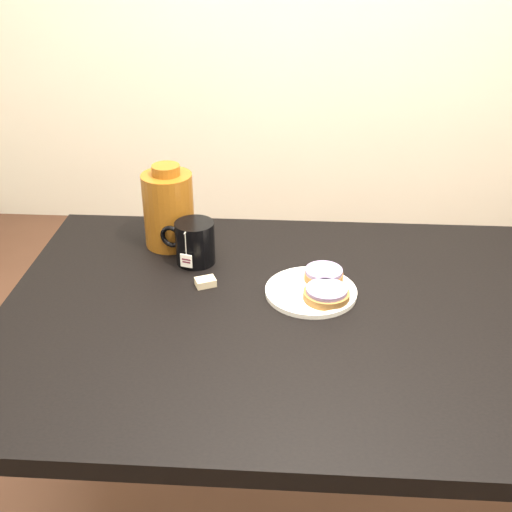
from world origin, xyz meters
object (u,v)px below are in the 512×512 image
at_px(bagel_front, 326,294).
at_px(bagel_package, 169,209).
at_px(table, 320,343).
at_px(teabag_pouch, 206,282).
at_px(plate, 311,291).
at_px(mug, 194,242).
at_px(bagel_back, 324,275).

xyz_separation_m(bagel_front, bagel_package, (-0.39, 0.26, 0.07)).
height_order(table, teabag_pouch, teabag_pouch).
bearing_deg(teabag_pouch, bagel_front, -11.61).
bearing_deg(table, plate, 107.81).
bearing_deg(plate, table, -72.19).
xyz_separation_m(bagel_front, teabag_pouch, (-0.27, 0.06, -0.02)).
bearing_deg(mug, plate, -9.01).
xyz_separation_m(bagel_front, mug, (-0.31, 0.17, 0.03)).
bearing_deg(teabag_pouch, table, -19.22).
relative_size(bagel_back, mug, 0.77).
height_order(mug, bagel_package, bagel_package).
distance_m(bagel_front, bagel_package, 0.47).
bearing_deg(bagel_package, mug, -50.15).
bearing_deg(bagel_front, bagel_back, 92.54).
bearing_deg(bagel_package, teabag_pouch, -59.90).
relative_size(bagel_front, bagel_package, 0.65).
xyz_separation_m(plate, bagel_package, (-0.36, 0.22, 0.09)).
relative_size(bagel_back, teabag_pouch, 2.55).
height_order(bagel_back, bagel_front, same).
xyz_separation_m(bagel_back, bagel_front, (0.00, -0.08, -0.00)).
bearing_deg(table, teabag_pouch, 160.78).
bearing_deg(table, bagel_back, 86.99).
bearing_deg(plate, teabag_pouch, 175.04).
xyz_separation_m(table, plate, (-0.02, 0.07, 0.09)).
bearing_deg(bagel_front, teabag_pouch, 168.39).
height_order(bagel_front, teabag_pouch, bagel_front).
distance_m(bagel_back, teabag_pouch, 0.27).
distance_m(bagel_back, bagel_package, 0.43).
xyz_separation_m(bagel_back, bagel_package, (-0.39, 0.18, 0.07)).
height_order(plate, teabag_pouch, teabag_pouch).
height_order(plate, bagel_front, bagel_front).
bearing_deg(bagel_back, mug, 164.69).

